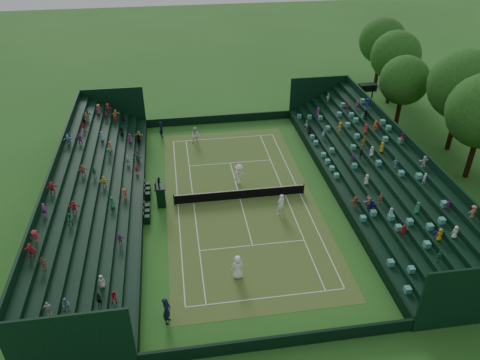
{
  "coord_description": "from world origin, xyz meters",
  "views": [
    {
      "loc": [
        -5.2,
        -33.74,
        23.61
      ],
      "look_at": [
        0.0,
        0.0,
        2.0
      ],
      "focal_mm": 35.0,
      "sensor_mm": 36.0,
      "label": 1
    }
  ],
  "objects_px": {
    "tennis_net": "(240,194)",
    "player_far_east": "(239,174)",
    "player_near_west": "(238,267)",
    "player_far_west": "(196,135)",
    "player_near_east": "(281,204)",
    "umpire_chair": "(160,194)"
  },
  "relations": [
    {
      "from": "umpire_chair",
      "to": "player_near_west",
      "type": "relative_size",
      "value": 1.54
    },
    {
      "from": "player_near_east",
      "to": "player_far_west",
      "type": "distance_m",
      "value": 15.18
    },
    {
      "from": "tennis_net",
      "to": "player_near_west",
      "type": "distance_m",
      "value": 9.76
    },
    {
      "from": "player_near_west",
      "to": "player_far_west",
      "type": "relative_size",
      "value": 1.02
    },
    {
      "from": "player_far_east",
      "to": "player_far_west",
      "type": "bearing_deg",
      "value": 72.54
    },
    {
      "from": "player_near_east",
      "to": "player_far_east",
      "type": "xyz_separation_m",
      "value": [
        -2.74,
        5.3,
        0.01
      ]
    },
    {
      "from": "tennis_net",
      "to": "player_far_west",
      "type": "relative_size",
      "value": 6.26
    },
    {
      "from": "player_far_east",
      "to": "umpire_chair",
      "type": "bearing_deg",
      "value": 160.83
    },
    {
      "from": "tennis_net",
      "to": "player_near_east",
      "type": "height_order",
      "value": "player_near_east"
    },
    {
      "from": "player_near_east",
      "to": "player_far_west",
      "type": "xyz_separation_m",
      "value": [
        -6.14,
        13.88,
        -0.05
      ]
    },
    {
      "from": "player_near_west",
      "to": "tennis_net",
      "type": "bearing_deg",
      "value": -104.36
    },
    {
      "from": "tennis_net",
      "to": "player_far_west",
      "type": "height_order",
      "value": "player_far_west"
    },
    {
      "from": "tennis_net",
      "to": "player_far_east",
      "type": "relative_size",
      "value": 5.89
    },
    {
      "from": "tennis_net",
      "to": "player_near_west",
      "type": "height_order",
      "value": "player_near_west"
    },
    {
      "from": "tennis_net",
      "to": "player_far_west",
      "type": "bearing_deg",
      "value": 105.41
    },
    {
      "from": "tennis_net",
      "to": "umpire_chair",
      "type": "bearing_deg",
      "value": 179.99
    },
    {
      "from": "tennis_net",
      "to": "player_near_east",
      "type": "relative_size",
      "value": 5.93
    },
    {
      "from": "player_near_west",
      "to": "player_far_east",
      "type": "bearing_deg",
      "value": -103.75
    },
    {
      "from": "tennis_net",
      "to": "player_far_east",
      "type": "distance_m",
      "value": 2.66
    },
    {
      "from": "umpire_chair",
      "to": "player_near_east",
      "type": "distance_m",
      "value": 10.3
    },
    {
      "from": "player_near_west",
      "to": "player_far_west",
      "type": "bearing_deg",
      "value": -90.69
    },
    {
      "from": "player_near_west",
      "to": "player_far_west",
      "type": "xyz_separation_m",
      "value": [
        -1.44,
        20.8,
        -0.02
      ]
    }
  ]
}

